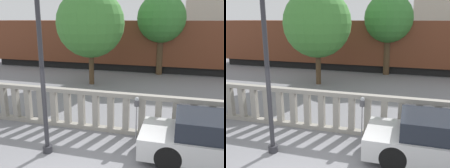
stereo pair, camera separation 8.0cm
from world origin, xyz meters
The scene contains 7 objects.
balustrade centered at (0.00, 3.24, 0.71)m, with size 13.80×0.24×1.41m.
lamppost centered at (-1.13, 1.42, 2.64)m, with size 0.29×0.29×4.99m.
parking_meter centered at (1.20, 2.93, 1.13)m, with size 0.16×0.16×1.41m.
parked_car centered at (3.54, 2.16, 0.62)m, with size 4.20×1.66×1.31m.
train_near centered at (-1.14, 14.41, 1.90)m, with size 21.95×3.09×4.22m.
tree_left centered at (1.03, 12.91, 3.75)m, with size 3.22×3.22×5.40m.
tree_right centered at (-2.57, 9.13, 3.50)m, with size 3.84×3.84×5.43m.
Camera 2 is at (2.49, -4.35, 3.78)m, focal length 40.00 mm.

